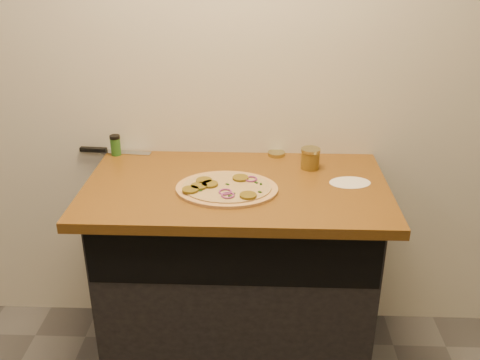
{
  "coord_description": "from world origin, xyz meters",
  "views": [
    {
      "loc": [
        0.09,
        -0.5,
        1.8
      ],
      "look_at": [
        0.02,
        1.34,
        0.95
      ],
      "focal_mm": 40.0,
      "sensor_mm": 36.0,
      "label": 1
    }
  ],
  "objects_px": {
    "chefs_knife": "(109,151)",
    "salsa_jar": "(310,158)",
    "spice_shaker": "(115,145)",
    "pizza": "(226,188)"
  },
  "relations": [
    {
      "from": "chefs_knife",
      "to": "salsa_jar",
      "type": "distance_m",
      "value": 0.91
    },
    {
      "from": "salsa_jar",
      "to": "spice_shaker",
      "type": "relative_size",
      "value": 0.96
    },
    {
      "from": "pizza",
      "to": "salsa_jar",
      "type": "bearing_deg",
      "value": 33.94
    },
    {
      "from": "chefs_knife",
      "to": "salsa_jar",
      "type": "height_order",
      "value": "salsa_jar"
    },
    {
      "from": "pizza",
      "to": "salsa_jar",
      "type": "height_order",
      "value": "salsa_jar"
    },
    {
      "from": "pizza",
      "to": "spice_shaker",
      "type": "bearing_deg",
      "value": 146.16
    },
    {
      "from": "chefs_knife",
      "to": "spice_shaker",
      "type": "relative_size",
      "value": 3.61
    },
    {
      "from": "chefs_knife",
      "to": "spice_shaker",
      "type": "height_order",
      "value": "spice_shaker"
    },
    {
      "from": "spice_shaker",
      "to": "chefs_knife",
      "type": "bearing_deg",
      "value": 145.42
    },
    {
      "from": "chefs_knife",
      "to": "pizza",
      "type": "bearing_deg",
      "value": -33.9
    }
  ]
}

